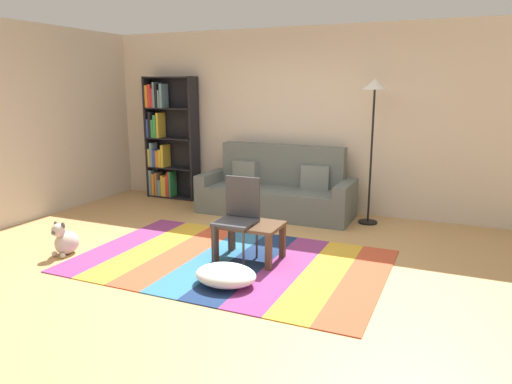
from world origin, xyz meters
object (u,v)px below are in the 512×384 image
at_px(bookshelf, 166,142).
at_px(standing_lamp, 374,104).
at_px(coffee_table, 249,230).
at_px(folding_chair, 239,212).
at_px(dog, 65,241).
at_px(tv_remote, 252,224).
at_px(couch, 277,191).
at_px(pouf, 226,275).

bearing_deg(bookshelf, standing_lamp, -4.09).
xyz_separation_m(bookshelf, coffee_table, (2.53, -2.21, -0.60)).
relative_size(bookshelf, folding_chair, 2.22).
distance_m(dog, standing_lamp, 4.16).
relative_size(dog, tv_remote, 2.65).
distance_m(coffee_table, dog, 2.08).
xyz_separation_m(coffee_table, folding_chair, (-0.11, -0.01, 0.20)).
xyz_separation_m(coffee_table, tv_remote, (0.06, -0.05, 0.09)).
relative_size(couch, tv_remote, 15.07).
xyz_separation_m(couch, bookshelf, (-2.10, 0.28, 0.60)).
bearing_deg(tv_remote, folding_chair, 158.36).
bearing_deg(bookshelf, folding_chair, -42.52).
relative_size(dog, folding_chair, 0.44).
xyz_separation_m(coffee_table, dog, (-1.96, -0.67, -0.18)).
xyz_separation_m(pouf, folding_chair, (-0.19, 0.69, 0.43)).
bearing_deg(dog, folding_chair, 19.47).
xyz_separation_m(standing_lamp, folding_chair, (-1.02, -1.97, -1.09)).
xyz_separation_m(pouf, standing_lamp, (0.83, 2.67, 1.52)).
relative_size(pouf, folding_chair, 0.66).
relative_size(pouf, dog, 1.51).
bearing_deg(dog, bookshelf, 101.26).
height_order(bookshelf, pouf, bookshelf).
distance_m(tv_remote, folding_chair, 0.21).
bearing_deg(coffee_table, tv_remote, -41.73).
distance_m(bookshelf, standing_lamp, 3.52).
bearing_deg(bookshelf, pouf, -48.15).
height_order(standing_lamp, tv_remote, standing_lamp).
relative_size(couch, bookshelf, 1.13).
distance_m(couch, pouf, 2.69).
bearing_deg(folding_chair, pouf, -47.14).
distance_m(bookshelf, folding_chair, 3.31).
bearing_deg(pouf, standing_lamp, 72.72).
relative_size(bookshelf, tv_remote, 13.34).
bearing_deg(standing_lamp, bookshelf, 175.91).
xyz_separation_m(bookshelf, pouf, (2.61, -2.91, -0.83)).
bearing_deg(dog, pouf, -1.13).
relative_size(bookshelf, dog, 5.04).
xyz_separation_m(pouf, dog, (-2.04, 0.04, 0.06)).
xyz_separation_m(bookshelf, folding_chair, (2.42, -2.22, -0.40)).
distance_m(couch, standing_lamp, 1.86).
height_order(coffee_table, tv_remote, tv_remote).
bearing_deg(folding_chair, standing_lamp, 90.31).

